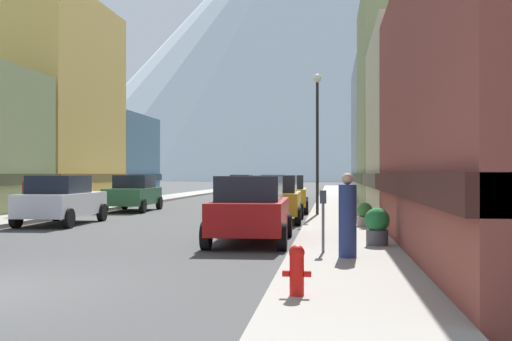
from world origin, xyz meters
The scene contains 22 objects.
sidewalk_left centered at (-6.25, 35.00, 0.07)m, with size 2.50×100.00×0.15m, color gray.
sidewalk_right centered at (6.25, 35.00, 0.07)m, with size 2.50×100.00×0.15m, color gray.
storefront_left_2 centered at (-12.04, 25.64, 5.78)m, with size 9.38×10.28×11.91m.
storefront_left_3 centered at (-11.62, 34.92, 2.94)m, with size 8.53×8.12×6.11m.
storefront_right_1 centered at (10.57, 16.12, 3.50)m, with size 6.44×8.41×7.27m.
storefront_right_2 centered at (10.87, 25.33, 5.51)m, with size 7.03×9.24×11.38m.
storefront_right_3 centered at (10.82, 35.76, 4.54)m, with size 6.94×11.12×9.42m.
car_left_1 centered at (-3.80, 12.67, 0.90)m, with size 2.16×4.44×1.78m.
car_left_2 centered at (-3.80, 20.99, 0.90)m, with size 2.22×4.47×1.78m.
car_right_0 centered at (3.80, 7.48, 0.90)m, with size 2.17×4.45×1.78m.
car_right_1 centered at (3.80, 14.80, 0.90)m, with size 2.13×4.43×1.78m.
car_right_2 centered at (3.80, 20.96, 0.90)m, with size 2.21×4.47×1.78m.
car_driving_0 centered at (1.60, 37.82, 0.90)m, with size 2.06×4.40×1.78m.
car_driving_1 centered at (-1.60, 42.77, 0.90)m, with size 2.06×4.40×1.78m.
fire_hydrant_near centered at (5.45, -0.29, 0.53)m, with size 0.40×0.22×0.70m.
parking_meter_near centered at (5.75, 4.50, 1.01)m, with size 0.14×0.10×1.33m.
potted_plant_0 centered at (7.00, 6.06, 0.61)m, with size 0.59×0.59×0.89m.
potted_plant_1 centered at (7.00, 11.54, 0.52)m, with size 0.50×0.50×0.75m.
pedestrian_0 centered at (-6.25, 14.87, 0.87)m, with size 0.36×0.36×1.58m.
pedestrian_2 centered at (6.25, 3.79, 0.94)m, with size 0.36×0.36×1.70m.
streetlamp_right centered at (5.35, 17.17, 3.99)m, with size 0.36×0.36×5.86m.
mountain_backdrop centered at (4.71, 260.00, 67.08)m, with size 236.34×236.34×134.17m, color silver.
Camera 1 is at (5.92, -8.90, 1.83)m, focal length 43.73 mm.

